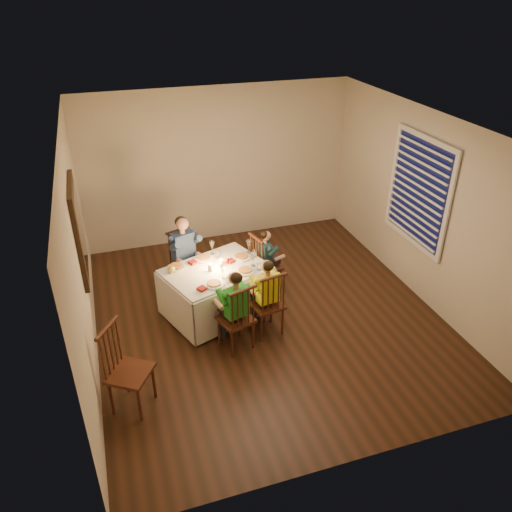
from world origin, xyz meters
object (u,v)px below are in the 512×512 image
object	(u,v)px
chair_adult	(188,290)
chair_end	(266,291)
chair_near_left	(236,346)
chair_near_right	(266,331)
child_teal	(266,291)
chair_extra	(135,405)
adult	(188,290)
child_green	(236,346)
child_yellow	(266,331)
serving_bowl	(176,268)
dining_table	(216,282)

from	to	relation	value
chair_adult	chair_end	bearing A→B (deg)	-37.35
chair_adult	chair_near_left	xyz separation A→B (m)	(0.34, -1.45, 0.00)
chair_near_left	chair_near_right	distance (m)	0.49
chair_near_left	child_teal	distance (m)	1.31
chair_extra	adult	size ratio (longest dim) A/B	0.87
chair_near_right	child_green	bearing A→B (deg)	9.74
chair_end	adult	bearing A→B (deg)	57.26
chair_near_right	chair_extra	world-z (taller)	chair_extra
chair_end	child_green	bearing A→B (deg)	130.83
child_yellow	serving_bowl	distance (m)	1.45
chair_adult	serving_bowl	distance (m)	0.90
chair_near_right	chair_end	bearing A→B (deg)	-119.34
chair_extra	serving_bowl	bearing A→B (deg)	6.29
chair_end	child_yellow	size ratio (longest dim) A/B	0.88
chair_near_right	child_yellow	size ratio (longest dim) A/B	0.88
chair_near_left	child_yellow	bearing A→B (deg)	-176.67
chair_adult	child_yellow	size ratio (longest dim) A/B	0.88
adult	child_green	distance (m)	1.49
chair_near_right	child_green	world-z (taller)	child_green
chair_end	dining_table	bearing A→B (deg)	95.83
chair_end	chair_extra	distance (m)	2.68
chair_near_right	serving_bowl	bearing A→B (deg)	-48.25
chair_extra	serving_bowl	xyz separation A→B (m)	(0.78, 1.54, 0.72)
dining_table	child_yellow	size ratio (longest dim) A/B	1.47
child_green	serving_bowl	size ratio (longest dim) A/B	5.46
chair_near_right	chair_end	distance (m)	0.95
chair_adult	adult	distance (m)	0.00
chair_extra	child_teal	size ratio (longest dim) A/B	1.05
chair_near_left	chair_near_right	xyz separation A→B (m)	(0.45, 0.17, 0.00)
chair_adult	adult	world-z (taller)	adult
chair_near_left	dining_table	bearing A→B (deg)	-103.75
child_green	child_yellow	distance (m)	0.49
dining_table	serving_bowl	world-z (taller)	serving_bowl
chair_near_right	chair_end	world-z (taller)	same
chair_extra	chair_near_left	bearing A→B (deg)	-32.11
dining_table	child_teal	distance (m)	0.99
child_green	chair_end	bearing A→B (deg)	-142.42
chair_near_left	serving_bowl	xyz separation A→B (m)	(-0.54, 0.93, 0.72)
dining_table	chair_end	bearing A→B (deg)	-0.56
child_green	chair_near_right	bearing A→B (deg)	-176.67
chair_extra	child_green	bearing A→B (deg)	-32.11
dining_table	chair_near_left	xyz separation A→B (m)	(0.05, -0.78, -0.49)
dining_table	serving_bowl	bearing A→B (deg)	142.76
dining_table	chair_extra	world-z (taller)	dining_table
chair_extra	child_green	size ratio (longest dim) A/B	0.95
child_yellow	serving_bowl	xyz separation A→B (m)	(-1.00, 0.76, 0.72)
chair_end	child_teal	size ratio (longest dim) A/B	0.96
adult	child_teal	size ratio (longest dim) A/B	1.20
chair_adult	chair_end	distance (m)	1.16
chair_near_right	serving_bowl	world-z (taller)	serving_bowl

